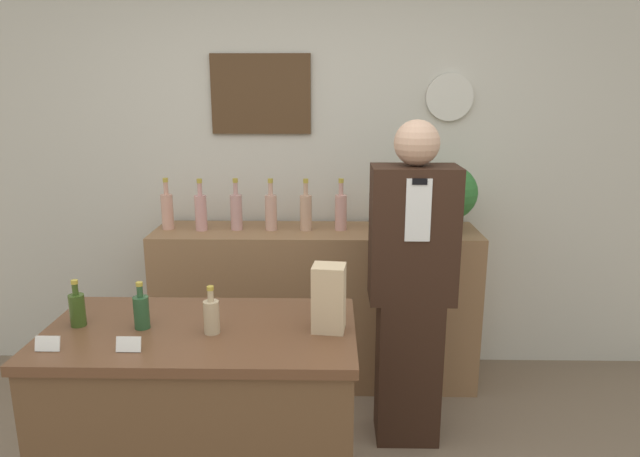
% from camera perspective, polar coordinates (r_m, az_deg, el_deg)
% --- Properties ---
extents(back_wall, '(5.20, 0.09, 2.70)m').
position_cam_1_polar(back_wall, '(3.70, -1.79, 6.44)').
color(back_wall, beige).
rests_on(back_wall, ground_plane).
extents(back_shelf, '(1.98, 0.47, 0.99)m').
position_cam_1_polar(back_shelf, '(3.63, -0.39, -7.75)').
color(back_shelf, '#8E6642').
rests_on(back_shelf, ground_plane).
extents(display_counter, '(1.23, 0.67, 0.91)m').
position_cam_1_polar(display_counter, '(2.56, -11.34, -19.09)').
color(display_counter, brown).
rests_on(display_counter, ground_plane).
extents(shopkeeper, '(0.43, 0.27, 1.69)m').
position_cam_1_polar(shopkeeper, '(2.96, 9.08, -5.91)').
color(shopkeeper, '#331E14').
rests_on(shopkeeper, ground_plane).
extents(potted_plant, '(0.32, 0.32, 0.40)m').
position_cam_1_polar(potted_plant, '(3.47, 12.86, 3.28)').
color(potted_plant, '#9E998E').
rests_on(potted_plant, back_shelf).
extents(paper_bag, '(0.14, 0.12, 0.27)m').
position_cam_1_polar(paper_bag, '(2.23, 0.88, -6.97)').
color(paper_bag, tan).
rests_on(paper_bag, display_counter).
extents(price_card_left, '(0.09, 0.02, 0.06)m').
position_cam_1_polar(price_card_left, '(2.33, -25.59, -10.34)').
color(price_card_left, white).
rests_on(price_card_left, display_counter).
extents(price_card_right, '(0.09, 0.02, 0.06)m').
position_cam_1_polar(price_card_right, '(2.21, -18.60, -10.92)').
color(price_card_right, white).
rests_on(price_card_right, display_counter).
extents(counter_bottle_0, '(0.06, 0.06, 0.19)m').
position_cam_1_polar(counter_bottle_0, '(2.49, -23.11, -7.38)').
color(counter_bottle_0, '#334A19').
rests_on(counter_bottle_0, display_counter).
extents(counter_bottle_1, '(0.06, 0.06, 0.19)m').
position_cam_1_polar(counter_bottle_1, '(2.38, -17.43, -7.87)').
color(counter_bottle_1, '#284E2C').
rests_on(counter_bottle_1, display_counter).
extents(counter_bottle_2, '(0.06, 0.06, 0.19)m').
position_cam_1_polar(counter_bottle_2, '(2.27, -10.80, -8.55)').
color(counter_bottle_2, tan).
rests_on(counter_bottle_2, display_counter).
extents(shelf_bottle_0, '(0.07, 0.07, 0.32)m').
position_cam_1_polar(shelf_bottle_0, '(3.60, -15.02, 1.80)').
color(shelf_bottle_0, tan).
rests_on(shelf_bottle_0, back_shelf).
extents(shelf_bottle_1, '(0.07, 0.07, 0.32)m').
position_cam_1_polar(shelf_bottle_1, '(3.52, -11.83, 1.71)').
color(shelf_bottle_1, tan).
rests_on(shelf_bottle_1, back_shelf).
extents(shelf_bottle_2, '(0.07, 0.07, 0.32)m').
position_cam_1_polar(shelf_bottle_2, '(3.50, -8.37, 1.79)').
color(shelf_bottle_2, tan).
rests_on(shelf_bottle_2, back_shelf).
extents(shelf_bottle_3, '(0.07, 0.07, 0.32)m').
position_cam_1_polar(shelf_bottle_3, '(3.47, -4.92, 1.77)').
color(shelf_bottle_3, tan).
rests_on(shelf_bottle_3, back_shelf).
extents(shelf_bottle_4, '(0.07, 0.07, 0.32)m').
position_cam_1_polar(shelf_bottle_4, '(3.45, -1.42, 1.75)').
color(shelf_bottle_4, tan).
rests_on(shelf_bottle_4, back_shelf).
extents(shelf_bottle_5, '(0.07, 0.07, 0.32)m').
position_cam_1_polar(shelf_bottle_5, '(3.46, 2.10, 1.78)').
color(shelf_bottle_5, tan).
rests_on(shelf_bottle_5, back_shelf).
extents(shelf_bottle_6, '(0.07, 0.07, 0.32)m').
position_cam_1_polar(shelf_bottle_6, '(3.48, 5.59, 1.79)').
color(shelf_bottle_6, tan).
rests_on(shelf_bottle_6, back_shelf).
extents(shelf_bottle_7, '(0.07, 0.07, 0.32)m').
position_cam_1_polar(shelf_bottle_7, '(3.48, 9.11, 1.68)').
color(shelf_bottle_7, tan).
rests_on(shelf_bottle_7, back_shelf).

